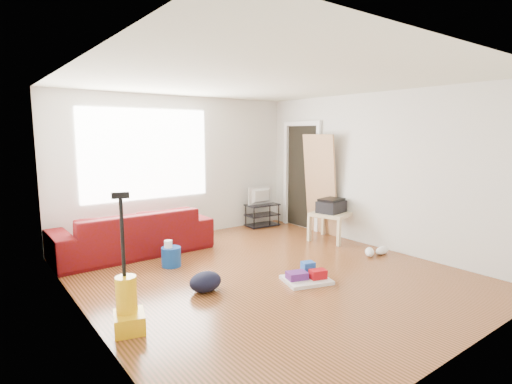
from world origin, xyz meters
TOP-DOWN VIEW (x-y plane):
  - room at (0.07, 0.15)m, footprint 4.51×5.01m
  - sofa at (-1.09, 1.95)m, footprint 2.35×0.92m
  - tv_stand at (1.65, 2.22)m, footprint 0.68×0.42m
  - tv at (1.65, 2.22)m, footprint 0.59×0.08m
  - side_table at (1.95, 0.66)m, footprint 0.76×0.76m
  - printer at (1.95, 0.66)m, footprint 0.52×0.44m
  - bucket at (-0.88, 1.05)m, footprint 0.35×0.35m
  - toilet_paper at (-0.91, 1.06)m, footprint 0.11×0.11m
  - cleaning_tray at (0.24, -0.50)m, footprint 0.67×0.59m
  - backpack at (-0.94, -0.02)m, footprint 0.49×0.43m
  - sneakers at (1.85, -0.36)m, footprint 0.54×0.29m
  - vacuum at (-2.00, -0.41)m, footprint 0.35×0.38m
  - door_panel at (2.13, 1.11)m, footprint 0.23×0.74m

SIDE VIEW (x-z plane):
  - sofa at x=-1.09m, z-range -0.34..0.34m
  - bucket at x=-0.88m, z-range -0.14..0.14m
  - backpack at x=-0.94m, z-range -0.11..0.11m
  - door_panel at x=2.13m, z-range -0.92..0.92m
  - cleaning_tray at x=0.24m, z-range -0.04..0.16m
  - sneakers at x=1.85m, z-range 0.00..0.12m
  - toilet_paper at x=-0.91m, z-range 0.14..0.24m
  - tv_stand at x=1.65m, z-range 0.01..0.46m
  - vacuum at x=-2.00m, z-range -0.42..0.90m
  - side_table at x=1.95m, z-range 0.17..0.66m
  - printer at x=1.95m, z-range 0.49..0.73m
  - tv at x=1.65m, z-range 0.45..0.79m
  - room at x=0.07m, z-range 0.00..2.51m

